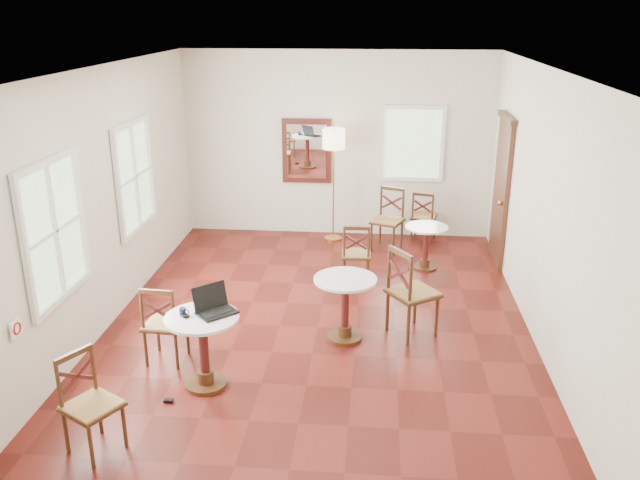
% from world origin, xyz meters
% --- Properties ---
extents(ground, '(7.00, 7.00, 0.00)m').
position_xyz_m(ground, '(0.00, 0.00, 0.00)').
color(ground, '#57140F').
rests_on(ground, ground).
extents(room_shell, '(5.02, 7.02, 3.01)m').
position_xyz_m(room_shell, '(-0.06, 0.27, 1.89)').
color(room_shell, silver).
rests_on(room_shell, ground).
extents(cafe_table_near, '(0.73, 0.73, 0.77)m').
position_xyz_m(cafe_table_near, '(-1.01, -1.37, 0.48)').
color(cafe_table_near, '#432510').
rests_on(cafe_table_near, ground).
extents(cafe_table_mid, '(0.71, 0.71, 0.75)m').
position_xyz_m(cafe_table_mid, '(0.33, -0.26, 0.47)').
color(cafe_table_mid, '#432510').
rests_on(cafe_table_mid, ground).
extents(cafe_table_back, '(0.61, 0.61, 0.65)m').
position_xyz_m(cafe_table_back, '(1.39, 2.00, 0.40)').
color(cafe_table_back, '#432510').
rests_on(cafe_table_back, ground).
extents(chair_near_a, '(0.44, 0.44, 0.90)m').
position_xyz_m(chair_near_a, '(-1.55, -0.93, 0.45)').
color(chair_near_a, '#432510').
rests_on(chair_near_a, ground).
extents(chair_near_b, '(0.57, 0.57, 0.90)m').
position_xyz_m(chair_near_b, '(-1.70, -2.44, 0.45)').
color(chair_near_b, '#432510').
rests_on(chair_near_b, ground).
extents(chair_mid_a, '(0.41, 0.41, 0.87)m').
position_xyz_m(chair_mid_a, '(0.40, 1.37, 0.43)').
color(chair_mid_a, '#432510').
rests_on(chair_mid_a, ground).
extents(chair_mid_b, '(0.69, 0.69, 1.08)m').
position_xyz_m(chair_mid_b, '(1.08, -0.08, 0.54)').
color(chair_mid_b, '#432510').
rests_on(chair_mid_b, ground).
extents(chair_back_a, '(0.47, 0.47, 0.84)m').
position_xyz_m(chair_back_a, '(1.43, 3.21, 0.42)').
color(chair_back_a, '#432510').
rests_on(chair_back_a, ground).
extents(chair_back_b, '(0.58, 0.58, 0.97)m').
position_xyz_m(chair_back_b, '(0.84, 2.77, 0.48)').
color(chair_back_b, '#432510').
rests_on(chair_back_b, ground).
extents(floor_lamp, '(0.36, 0.36, 1.83)m').
position_xyz_m(floor_lamp, '(-0.04, 3.15, 1.55)').
color(floor_lamp, '#BF8C3F').
rests_on(floor_lamp, ground).
extents(laptop, '(0.47, 0.47, 0.26)m').
position_xyz_m(laptop, '(-0.91, -1.26, 0.84)').
color(laptop, black).
rests_on(laptop, cafe_table_near).
extents(mouse, '(0.10, 0.07, 0.03)m').
position_xyz_m(mouse, '(-1.16, -1.42, 0.79)').
color(mouse, black).
rests_on(mouse, cafe_table_near).
extents(navy_mug, '(0.10, 0.07, 0.08)m').
position_xyz_m(navy_mug, '(-1.19, -1.37, 0.81)').
color(navy_mug, '#101035').
rests_on(navy_mug, cafe_table_near).
extents(water_glass, '(0.06, 0.06, 0.09)m').
position_xyz_m(water_glass, '(-1.03, -1.28, 0.82)').
color(water_glass, white).
rests_on(water_glass, cafe_table_near).
extents(power_adapter, '(0.09, 0.05, 0.03)m').
position_xyz_m(power_adapter, '(-1.30, -1.70, 0.02)').
color(power_adapter, black).
rests_on(power_adapter, ground).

